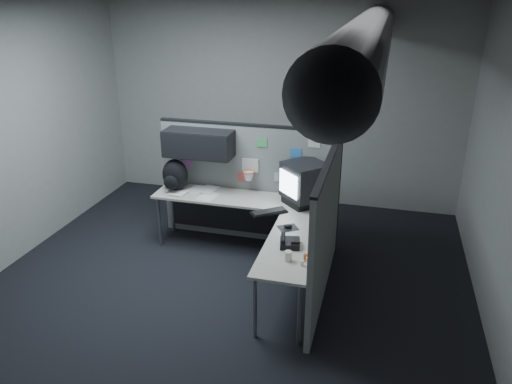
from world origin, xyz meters
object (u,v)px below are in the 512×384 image
(keyboard, at_px, (269,212))
(desk, at_px, (254,216))
(backpack, at_px, (175,176))
(monitor, at_px, (305,183))
(phone, at_px, (289,242))

(keyboard, bearing_deg, desk, 159.51)
(keyboard, height_order, backpack, backpack)
(monitor, height_order, backpack, monitor)
(monitor, bearing_deg, desk, -153.16)
(phone, xyz_separation_m, backpack, (-1.78, 1.13, 0.17))
(keyboard, distance_m, phone, 0.83)
(desk, bearing_deg, phone, -53.86)
(keyboard, bearing_deg, backpack, 170.55)
(monitor, distance_m, phone, 1.17)
(phone, relative_size, backpack, 0.60)
(desk, bearing_deg, keyboard, -27.29)
(monitor, bearing_deg, keyboard, -131.11)
(desk, relative_size, phone, 8.90)
(phone, bearing_deg, desk, 124.55)
(desk, height_order, monitor, monitor)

